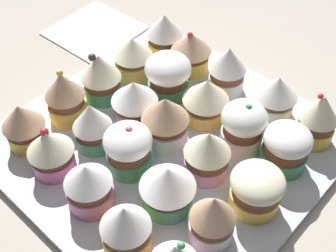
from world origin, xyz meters
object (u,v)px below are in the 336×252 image
at_px(cupcake_10, 256,189).
at_px(cupcake_16, 168,186).
at_px(cupcake_3, 191,51).
at_px(cupcake_6, 243,126).
at_px(cupcake_2, 227,69).
at_px(cupcake_4, 165,34).
at_px(cupcake_18, 92,125).
at_px(napkin, 95,30).
at_px(cupcake_12, 163,121).
at_px(cupcake_13, 133,101).
at_px(cupcake_11, 207,153).
at_px(cupcake_0, 318,119).
at_px(cupcake_1, 276,95).
at_px(cupcake_24, 23,124).
at_px(cupcake_23, 51,151).
at_px(baking_tray, 168,143).
at_px(cupcake_5, 286,147).
at_px(cupcake_17, 128,148).
at_px(cupcake_15, 212,217).
at_px(cupcake_7, 206,99).
at_px(cupcake_19, 65,96).
at_px(cupcake_21, 126,227).
at_px(cupcake_14, 99,77).
at_px(cupcake_8, 168,75).
at_px(cupcake_22, 91,187).
at_px(cupcake_9, 133,56).

height_order(cupcake_10, cupcake_16, cupcake_16).
distance_m(cupcake_3, cupcake_6, 0.17).
relative_size(cupcake_2, cupcake_4, 1.04).
xyz_separation_m(cupcake_18, napkin, (0.22, -0.19, -0.05)).
distance_m(cupcake_10, cupcake_12, 0.15).
distance_m(cupcake_4, cupcake_12, 0.20).
bearing_deg(cupcake_13, cupcake_11, 178.62).
relative_size(cupcake_12, napkin, 0.54).
distance_m(cupcake_0, cupcake_6, 0.10).
relative_size(cupcake_3, cupcake_12, 0.94).
distance_m(cupcake_1, cupcake_24, 0.35).
xyz_separation_m(cupcake_12, cupcake_23, (0.07, 0.13, -0.00)).
relative_size(baking_tray, cupcake_2, 5.28).
distance_m(cupcake_5, cupcake_6, 0.06).
bearing_deg(cupcake_0, cupcake_17, 53.68).
relative_size(cupcake_12, cupcake_18, 1.04).
bearing_deg(cupcake_15, baking_tray, -28.66).
bearing_deg(cupcake_13, cupcake_7, -134.40).
xyz_separation_m(cupcake_19, cupcake_21, (-0.21, 0.09, -0.00)).
height_order(cupcake_3, cupcake_18, cupcake_18).
bearing_deg(cupcake_5, cupcake_1, -48.71).
bearing_deg(cupcake_21, cupcake_3, -61.94).
distance_m(cupcake_5, cupcake_10, 0.08).
bearing_deg(cupcake_7, cupcake_3, -38.26).
bearing_deg(cupcake_2, cupcake_4, -1.02).
bearing_deg(cupcake_1, cupcake_2, 3.27).
relative_size(cupcake_0, cupcake_23, 1.15).
relative_size(cupcake_19, napkin, 0.58).
xyz_separation_m(cupcake_3, napkin, (0.21, 0.03, -0.05)).
height_order(cupcake_3, cupcake_23, same).
bearing_deg(cupcake_14, cupcake_8, -133.34).
xyz_separation_m(cupcake_14, cupcake_17, (-0.13, 0.06, -0.00)).
distance_m(cupcake_3, cupcake_14, 0.15).
relative_size(cupcake_13, cupcake_16, 1.00).
xyz_separation_m(cupcake_0, cupcake_23, (0.22, 0.28, -0.00)).
bearing_deg(cupcake_10, cupcake_1, -64.29).
bearing_deg(cupcake_15, cupcake_3, -44.75).
distance_m(cupcake_2, cupcake_10, 0.21).
bearing_deg(cupcake_12, napkin, -22.58).
bearing_deg(cupcake_18, cupcake_3, -87.58).
relative_size(baking_tray, cupcake_21, 5.47).
xyz_separation_m(baking_tray, cupcake_4, (0.14, -0.14, 0.05)).
height_order(cupcake_3, cupcake_22, cupcake_3).
relative_size(baking_tray, cupcake_18, 5.55).
distance_m(cupcake_4, cupcake_5, 0.29).
relative_size(cupcake_8, cupcake_15, 0.97).
distance_m(baking_tray, cupcake_9, 0.16).
bearing_deg(cupcake_16, cupcake_21, 92.70).
height_order(cupcake_6, cupcake_10, cupcake_6).
distance_m(cupcake_2, cupcake_5, 0.16).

